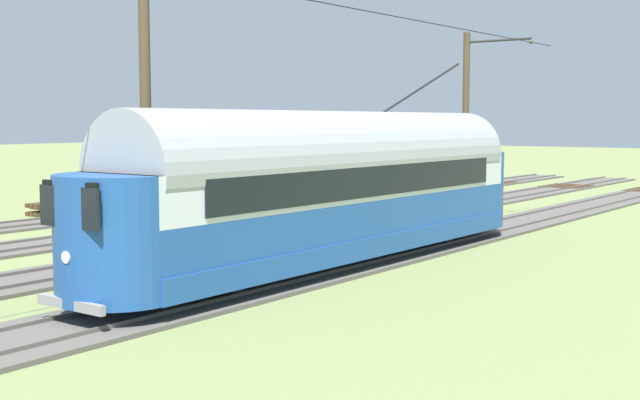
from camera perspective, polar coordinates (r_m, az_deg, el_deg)
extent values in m
plane|color=olive|center=(28.52, -10.86, -2.87)|extent=(220.00, 220.00, 0.00)
cube|color=#56514C|center=(23.59, 1.61, -4.37)|extent=(2.80, 80.00, 0.10)
cube|color=#59544C|center=(23.99, 0.21, -3.99)|extent=(0.07, 80.00, 0.08)
cube|color=#59544C|center=(23.18, 3.07, -4.32)|extent=(0.07, 80.00, 0.08)
cube|color=#56514C|center=(26.74, -7.22, -3.26)|extent=(2.80, 80.00, 0.10)
cube|color=#59544C|center=(27.22, -8.32, -2.92)|extent=(0.07, 80.00, 0.08)
cube|color=#59544C|center=(26.24, -6.09, -3.21)|extent=(0.07, 80.00, 0.08)
cube|color=#47331E|center=(54.39, 16.80, 0.99)|extent=(2.50, 0.24, 0.08)
cube|color=#47331E|center=(53.78, 16.56, 0.95)|extent=(2.50, 0.24, 0.08)
cube|color=#47331E|center=(53.17, 16.32, 0.90)|extent=(2.50, 0.24, 0.08)
cube|color=#47331E|center=(52.56, 16.08, 0.86)|extent=(2.50, 0.24, 0.08)
cube|color=#47331E|center=(51.95, 15.82, 0.82)|extent=(2.50, 0.24, 0.08)
cube|color=#56514C|center=(30.38, -14.06, -2.34)|extent=(2.80, 80.00, 0.10)
cube|color=#59544C|center=(30.93, -14.90, -2.06)|extent=(0.07, 80.00, 0.08)
cube|color=#59544C|center=(29.82, -13.18, -2.29)|extent=(0.07, 80.00, 0.08)
cube|color=#47331E|center=(56.27, 12.00, 1.24)|extent=(2.50, 0.24, 0.08)
cube|color=#47331E|center=(55.68, 11.72, 1.20)|extent=(2.50, 0.24, 0.08)
cube|color=#47331E|center=(55.09, 11.44, 1.16)|extent=(2.50, 0.24, 0.08)
cube|color=#47331E|center=(54.51, 11.15, 1.12)|extent=(2.50, 0.24, 0.08)
cube|color=#47331E|center=(53.92, 10.85, 1.08)|extent=(2.50, 0.24, 0.08)
cube|color=#56514C|center=(34.38, -19.36, -1.60)|extent=(2.80, 80.00, 0.10)
cube|color=#59544C|center=(34.96, -20.03, -1.36)|extent=(0.07, 80.00, 0.08)
cube|color=#59544C|center=(33.78, -18.68, -1.55)|extent=(0.07, 80.00, 0.08)
cube|color=#47331E|center=(58.52, 7.54, 1.46)|extent=(2.50, 0.24, 0.08)
cube|color=#47331E|center=(57.96, 7.23, 1.43)|extent=(2.50, 0.24, 0.08)
cube|color=#47331E|center=(57.39, 6.91, 1.39)|extent=(2.50, 0.24, 0.08)
cube|color=#47331E|center=(56.83, 6.59, 1.36)|extent=(2.50, 0.24, 0.08)
cube|color=#47331E|center=(56.27, 6.26, 1.32)|extent=(2.50, 0.24, 0.08)
cube|color=#1E4C93|center=(23.27, 1.24, -2.87)|extent=(2.65, 15.47, 0.55)
cube|color=#1E4C93|center=(23.18, 1.25, -1.03)|extent=(2.55, 15.47, 0.95)
cube|color=silver|center=(23.09, 1.25, 1.43)|extent=(2.55, 15.47, 1.05)
cylinder|color=#999EA3|center=(23.06, 1.25, 2.74)|extent=(2.65, 15.16, 2.65)
cylinder|color=#1E4C93|center=(17.50, -13.48, -2.44)|extent=(2.55, 2.55, 2.55)
cylinder|color=#1E4C93|center=(29.73, 9.85, 0.78)|extent=(2.55, 2.55, 2.55)
cube|color=black|center=(16.69, -16.54, 0.61)|extent=(1.63, 0.08, 0.36)
cube|color=black|center=(16.70, -16.61, -0.47)|extent=(1.73, 0.06, 0.80)
cube|color=black|center=(23.86, -1.29, 1.56)|extent=(0.04, 12.99, 0.80)
cube|color=black|center=(22.36, 3.96, 1.30)|extent=(0.04, 12.99, 0.80)
cylinder|color=silver|center=(16.76, -16.77, -3.72)|extent=(0.24, 0.06, 0.24)
cube|color=gray|center=(16.97, -16.51, -6.79)|extent=(1.94, 0.12, 0.20)
cylinder|color=black|center=(26.98, 7.03, 7.64)|extent=(0.07, 4.67, 1.71)
cylinder|color=black|center=(20.02, -8.71, -4.70)|extent=(0.10, 0.76, 0.76)
cylinder|color=black|center=(19.04, -5.66, -5.18)|extent=(0.10, 0.76, 0.76)
cylinder|color=black|center=(27.80, 5.94, -1.85)|extent=(0.10, 0.76, 0.76)
cylinder|color=black|center=(27.10, 8.56, -2.07)|extent=(0.10, 0.76, 0.76)
cylinder|color=#4C3D28|center=(35.73, 9.81, 4.96)|extent=(0.28, 0.28, 7.67)
cylinder|color=#2D2D2D|center=(35.27, 11.96, 10.52)|extent=(2.80, 0.10, 0.10)
sphere|color=#334733|center=(34.69, 14.09, 10.31)|extent=(0.16, 0.16, 0.16)
cylinder|color=#4C3D28|center=(21.61, -11.68, 4.73)|extent=(0.28, 0.28, 7.67)
cylinder|color=black|center=(35.27, 11.96, 10.52)|extent=(2.80, 0.02, 0.02)
cube|color=#47331E|center=(38.13, -17.22, -0.82)|extent=(0.24, 2.40, 0.18)
cube|color=#47331E|center=(38.37, -17.49, -0.79)|extent=(0.24, 2.40, 0.18)
cube|color=#47331E|center=(38.61, -17.75, -0.76)|extent=(0.24, 2.40, 0.18)
cube|color=#47331E|center=(38.53, -17.13, -0.49)|extent=(2.40, 0.24, 0.18)
cube|color=#47331E|center=(38.35, -17.49, -0.52)|extent=(2.40, 0.24, 0.18)
cube|color=#47331E|center=(38.18, -17.86, -0.56)|extent=(2.40, 0.24, 0.18)
cube|color=#47331E|center=(38.09, -17.24, -0.28)|extent=(0.24, 2.40, 0.18)
cube|color=#47331E|center=(38.33, -17.50, -0.26)|extent=(0.24, 2.40, 0.18)
cube|color=#47331E|center=(38.58, -17.76, -0.23)|extent=(0.24, 2.40, 0.18)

